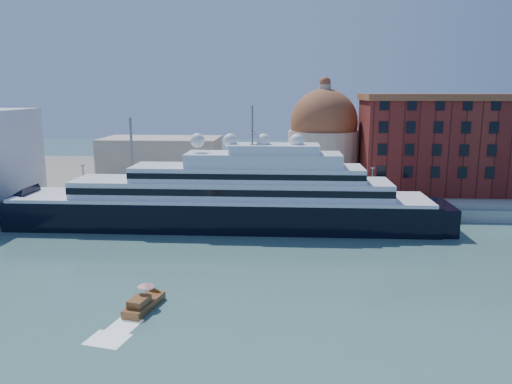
{
  "coord_description": "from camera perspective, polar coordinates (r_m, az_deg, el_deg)",
  "views": [
    {
      "loc": [
        12.5,
        -69.88,
        25.9
      ],
      "look_at": [
        7.17,
        18.0,
        8.02
      ],
      "focal_mm": 35.0,
      "sensor_mm": 36.0,
      "label": 1
    }
  ],
  "objects": [
    {
      "name": "ground",
      "position": [
        75.57,
        -6.34,
        -8.64
      ],
      "size": [
        400.0,
        400.0,
        0.0
      ],
      "primitive_type": "plane",
      "color": "#3A6561",
      "rests_on": "ground"
    },
    {
      "name": "quay",
      "position": [
        107.49,
        -3.3,
        -1.8
      ],
      "size": [
        180.0,
        10.0,
        2.5
      ],
      "primitive_type": "cube",
      "color": "gray",
      "rests_on": "ground"
    },
    {
      "name": "land",
      "position": [
        147.54,
        -1.44,
        1.76
      ],
      "size": [
        260.0,
        72.0,
        2.0
      ],
      "primitive_type": "cube",
      "color": "slate",
      "rests_on": "ground"
    },
    {
      "name": "quay_fence",
      "position": [
        102.73,
        -3.61,
        -1.37
      ],
      "size": [
        180.0,
        0.1,
        1.2
      ],
      "primitive_type": "cube",
      "color": "slate",
      "rests_on": "quay"
    },
    {
      "name": "superyacht",
      "position": [
        96.44,
        -5.56,
        -1.28
      ],
      "size": [
        91.11,
        12.63,
        27.23
      ],
      "color": "black",
      "rests_on": "ground"
    },
    {
      "name": "water_taxi",
      "position": [
        63.1,
        -12.75,
        -12.28
      ],
      "size": [
        3.74,
        7.23,
        3.27
      ],
      "rotation": [
        0.0,
        0.0,
        -0.22
      ],
      "color": "brown",
      "rests_on": "ground"
    },
    {
      "name": "warehouse",
      "position": [
        128.69,
        21.42,
        5.29
      ],
      "size": [
        43.0,
        19.0,
        23.25
      ],
      "color": "maroon",
      "rests_on": "land"
    },
    {
      "name": "church",
      "position": [
        128.62,
        0.73,
        4.78
      ],
      "size": [
        66.0,
        18.0,
        25.5
      ],
      "color": "beige",
      "rests_on": "land"
    },
    {
      "name": "lamp_posts",
      "position": [
        106.42,
        -10.26,
        2.61
      ],
      "size": [
        120.8,
        2.4,
        18.0
      ],
      "color": "slate",
      "rests_on": "quay"
    }
  ]
}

